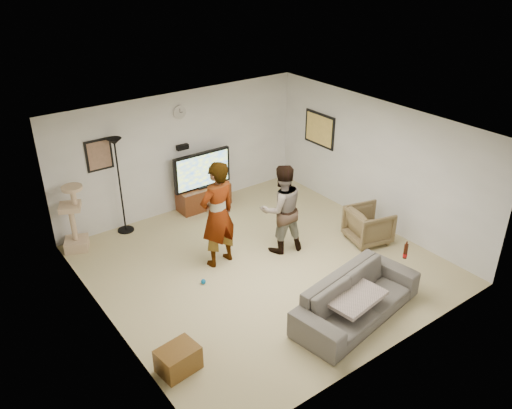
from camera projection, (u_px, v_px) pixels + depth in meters
floor at (262, 265)px, 9.13m from camera, size 5.50×5.50×0.02m
ceiling at (263, 129)px, 7.97m from camera, size 5.50×5.50×0.02m
wall_back at (181, 152)px, 10.52m from camera, size 5.50×0.04×2.50m
wall_front at (392, 280)px, 6.58m from camera, size 5.50×0.04×2.50m
wall_left at (103, 255)px, 7.10m from camera, size 0.04×5.50×2.50m
wall_right at (376, 163)px, 10.00m from camera, size 0.04×5.50×2.50m
wall_clock at (179, 112)px, 10.11m from camera, size 0.26×0.04×0.26m
wall_speaker at (183, 147)px, 10.42m from camera, size 0.25×0.10×0.10m
picture_back at (99, 155)px, 9.45m from camera, size 0.42×0.03×0.52m
picture_right at (319, 129)px, 11.02m from camera, size 0.03×0.78×0.62m
tv_stand at (204, 197)px, 10.98m from camera, size 1.13×0.45×0.47m
console_box at (219, 211)px, 10.85m from camera, size 0.40×0.30×0.07m
tv at (202, 170)px, 10.70m from camera, size 1.30×0.08×0.77m
tv_screen at (203, 171)px, 10.66m from camera, size 1.19×0.01×0.68m
floor_lamp at (120, 186)px, 9.75m from camera, size 0.32×0.32×1.92m
cat_tree at (72, 218)px, 9.30m from camera, size 0.54×0.54×1.28m
person_left at (218, 214)px, 8.75m from camera, size 0.75×0.54×1.93m
person_right at (282, 209)px, 9.19m from camera, size 0.95×0.82×1.68m
sofa at (357, 298)px, 7.74m from camera, size 2.33×1.21×0.65m
throw_blanket at (352, 295)px, 7.62m from camera, size 0.99×0.82×0.06m
beer_bottle at (406, 251)px, 8.07m from camera, size 0.06×0.06×0.25m
armchair at (369, 225)px, 9.69m from camera, size 0.90×0.88×0.68m
side_table at (178, 359)px, 6.82m from camera, size 0.58×0.46×0.35m
toy_ball at (203, 281)px, 8.59m from camera, size 0.08×0.08×0.08m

